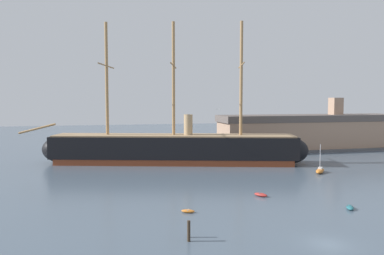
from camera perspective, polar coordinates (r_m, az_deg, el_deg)
The scene contains 12 objects.
ground_plane at distance 43.53m, azimuth 19.73°, elevation -16.20°, with size 400.00×400.00×0.00m, color #4C5B6B.
tall_ship at distance 89.49m, azimuth -2.76°, elevation -3.15°, with size 66.98×24.69×32.99m.
dinghy_foreground_left at distance 51.63m, azimuth -0.60°, elevation -12.44°, with size 1.97×1.44×0.43m.
dinghy_foreground_right at distance 57.38m, azimuth 22.64°, elevation -11.02°, with size 1.86×2.36×0.51m.
dinghy_near_centre at distance 60.78m, azimuth 10.30°, elevation -9.90°, with size 2.07×2.41×0.53m.
sailboat_alongside_stern at distance 82.69m, azimuth 18.68°, elevation -6.14°, with size 4.14×4.30×5.98m.
dinghy_far_left at distance 92.26m, azimuth -17.75°, elevation -5.21°, with size 1.04×2.34×0.55m.
dinghy_distant_centre at distance 101.82m, azimuth -0.07°, elevation -4.12°, with size 2.93×1.93×0.64m.
mooring_piling_nearest at distance 41.57m, azimuth -0.49°, elevation -15.29°, with size 0.34×0.34×2.24m, color #382B1E.
mooring_piling_left_pair at distance 42.71m, azimuth -0.52°, elevation -15.09°, with size 0.30×0.30×1.77m, color #4C3D2D.
dockside_warehouse_right at distance 119.04m, azimuth 17.35°, elevation -0.72°, with size 60.45×13.96×15.66m.
seagull_in_flight at distance 63.63m, azimuth 4.09°, elevation 2.78°, with size 1.19×0.41×0.13m.
Camera 1 is at (-22.84, -33.90, 14.95)m, focal length 35.50 mm.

